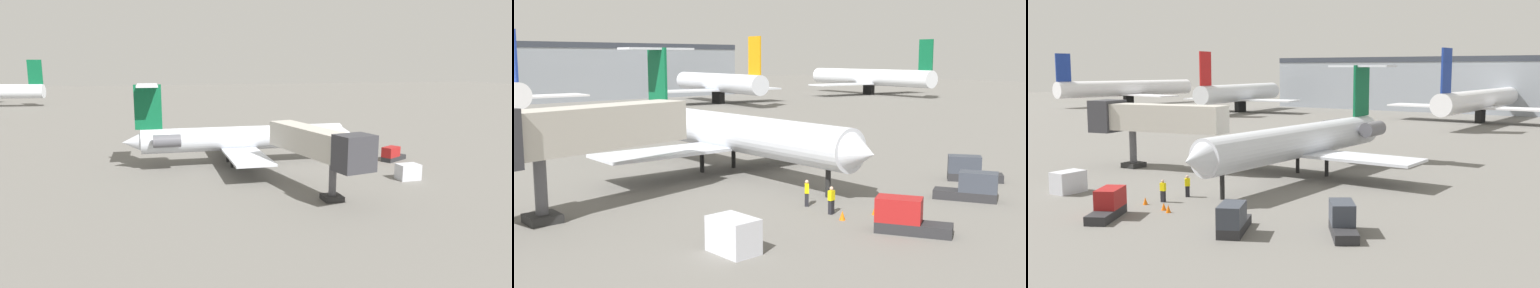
% 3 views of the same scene
% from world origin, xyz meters
% --- Properties ---
extents(ground_plane, '(400.00, 400.00, 0.10)m').
position_xyz_m(ground_plane, '(0.00, 0.00, -0.05)').
color(ground_plane, '#66635E').
extents(regional_jet, '(21.83, 29.74, 10.21)m').
position_xyz_m(regional_jet, '(-3.77, -0.08, 3.43)').
color(regional_jet, silver).
rests_on(regional_jet, ground_plane).
extents(jet_bridge, '(14.70, 5.65, 6.70)m').
position_xyz_m(jet_bridge, '(-18.84, -4.85, 4.98)').
color(jet_bridge, '#B7B2A8').
rests_on(jet_bridge, ground_plane).
extents(ground_crew_marshaller, '(0.43, 0.31, 1.69)m').
position_xyz_m(ground_crew_marshaller, '(-7.14, -14.80, 0.86)').
color(ground_crew_marshaller, black).
rests_on(ground_crew_marshaller, ground_plane).
extents(ground_crew_loader, '(0.46, 0.47, 1.69)m').
position_xyz_m(ground_crew_loader, '(-6.87, -12.45, 0.86)').
color(ground_crew_loader, black).
rests_on(ground_crew_loader, ground_plane).
extents(baggage_tug_lead, '(3.41, 4.09, 1.90)m').
position_xyz_m(baggage_tug_lead, '(7.99, -15.02, 0.84)').
color(baggage_tug_lead, '#262628').
rests_on(baggage_tug_lead, ground_plane).
extents(baggage_tug_trailing, '(3.03, 4.20, 1.90)m').
position_xyz_m(baggage_tug_trailing, '(2.41, -18.52, 0.84)').
color(baggage_tug_trailing, '#262628').
rests_on(baggage_tug_trailing, ground_plane).
extents(baggage_tug_spare, '(3.15, 4.18, 1.90)m').
position_xyz_m(baggage_tug_spare, '(-6.97, -20.00, 0.84)').
color(baggage_tug_spare, '#262628').
rests_on(baggage_tug_spare, ground_plane).
extents(cargo_container_uld, '(1.67, 2.43, 1.74)m').
position_xyz_m(cargo_container_uld, '(-15.88, -16.53, 0.87)').
color(cargo_container_uld, silver).
rests_on(cargo_container_uld, ground_plane).
extents(traffic_cone_near, '(0.36, 0.36, 0.55)m').
position_xyz_m(traffic_cone_near, '(-7.62, -16.12, 0.28)').
color(traffic_cone_near, orange).
rests_on(traffic_cone_near, ground_plane).
extents(traffic_cone_mid, '(0.36, 0.36, 0.55)m').
position_xyz_m(traffic_cone_mid, '(-5.27, -16.62, 0.28)').
color(traffic_cone_mid, orange).
rests_on(traffic_cone_mid, ground_plane).
extents(traffic_cone_far, '(0.36, 0.36, 0.55)m').
position_xyz_m(traffic_cone_far, '(-4.51, -16.94, 0.28)').
color(traffic_cone_far, orange).
rests_on(traffic_cone_far, ground_plane).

